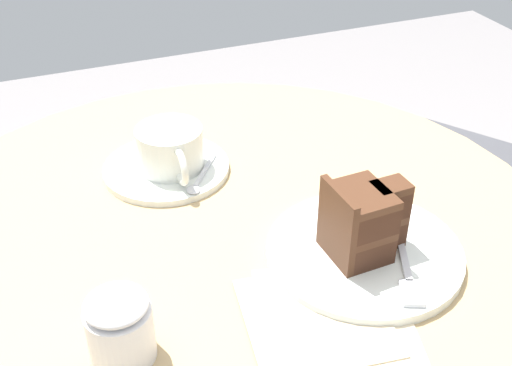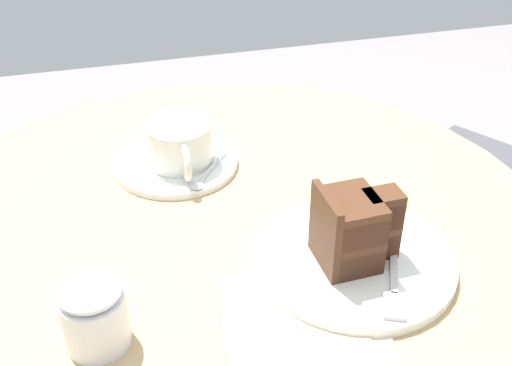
{
  "view_description": "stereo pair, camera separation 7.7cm",
  "coord_description": "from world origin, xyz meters",
  "px_view_note": "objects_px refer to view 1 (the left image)",
  "views": [
    {
      "loc": [
        0.57,
        -0.19,
        1.19
      ],
      "look_at": [
        -0.03,
        0.05,
        0.76
      ],
      "focal_mm": 45.0,
      "sensor_mm": 36.0,
      "label": 1
    },
    {
      "loc": [
        0.59,
        -0.12,
        1.19
      ],
      "look_at": [
        -0.03,
        0.05,
        0.76
      ],
      "focal_mm": 45.0,
      "sensor_mm": 36.0,
      "label": 2
    }
  ],
  "objects_px": {
    "saucer": "(166,168)",
    "napkin": "(326,317)",
    "coffee_cup": "(170,148)",
    "sugar_pot": "(120,327)",
    "cake_plate": "(364,252)",
    "cake_slice": "(362,222)",
    "teaspoon": "(200,178)",
    "cafe_chair": "(511,151)",
    "fork": "(406,269)"
  },
  "relations": [
    {
      "from": "saucer",
      "to": "napkin",
      "type": "bearing_deg",
      "value": 13.35
    },
    {
      "from": "saucer",
      "to": "fork",
      "type": "relative_size",
      "value": 1.2
    },
    {
      "from": "saucer",
      "to": "teaspoon",
      "type": "bearing_deg",
      "value": 32.23
    },
    {
      "from": "cake_slice",
      "to": "napkin",
      "type": "distance_m",
      "value": 0.11
    },
    {
      "from": "fork",
      "to": "saucer",
      "type": "bearing_deg",
      "value": -124.82
    },
    {
      "from": "cafe_chair",
      "to": "sugar_pot",
      "type": "distance_m",
      "value": 0.95
    },
    {
      "from": "coffee_cup",
      "to": "teaspoon",
      "type": "height_order",
      "value": "coffee_cup"
    },
    {
      "from": "teaspoon",
      "to": "fork",
      "type": "bearing_deg",
      "value": 67.17
    },
    {
      "from": "fork",
      "to": "sugar_pot",
      "type": "bearing_deg",
      "value": -67.36
    },
    {
      "from": "napkin",
      "to": "cafe_chair",
      "type": "xyz_separation_m",
      "value": [
        -0.42,
        0.63,
        -0.18
      ]
    },
    {
      "from": "coffee_cup",
      "to": "napkin",
      "type": "height_order",
      "value": "coffee_cup"
    },
    {
      "from": "saucer",
      "to": "cake_slice",
      "type": "relative_size",
      "value": 1.88
    },
    {
      "from": "coffee_cup",
      "to": "teaspoon",
      "type": "distance_m",
      "value": 0.06
    },
    {
      "from": "cake_plate",
      "to": "cake_slice",
      "type": "bearing_deg",
      "value": -78.19
    },
    {
      "from": "cake_plate",
      "to": "cafe_chair",
      "type": "xyz_separation_m",
      "value": [
        -0.35,
        0.55,
        -0.19
      ]
    },
    {
      "from": "coffee_cup",
      "to": "sugar_pot",
      "type": "distance_m",
      "value": 0.32
    },
    {
      "from": "coffee_cup",
      "to": "cafe_chair",
      "type": "distance_m",
      "value": 0.75
    },
    {
      "from": "cafe_chair",
      "to": "saucer",
      "type": "bearing_deg",
      "value": -25.24
    },
    {
      "from": "sugar_pot",
      "to": "cafe_chair",
      "type": "bearing_deg",
      "value": 115.19
    },
    {
      "from": "saucer",
      "to": "cake_slice",
      "type": "height_order",
      "value": "cake_slice"
    },
    {
      "from": "teaspoon",
      "to": "cafe_chair",
      "type": "distance_m",
      "value": 0.72
    },
    {
      "from": "teaspoon",
      "to": "cake_slice",
      "type": "relative_size",
      "value": 0.93
    },
    {
      "from": "saucer",
      "to": "cafe_chair",
      "type": "height_order",
      "value": "cafe_chair"
    },
    {
      "from": "teaspoon",
      "to": "sugar_pot",
      "type": "xyz_separation_m",
      "value": [
        0.24,
        -0.15,
        0.03
      ]
    },
    {
      "from": "coffee_cup",
      "to": "sugar_pot",
      "type": "bearing_deg",
      "value": -23.82
    },
    {
      "from": "cake_slice",
      "to": "sugar_pot",
      "type": "relative_size",
      "value": 1.2
    },
    {
      "from": "coffee_cup",
      "to": "fork",
      "type": "bearing_deg",
      "value": 30.61
    },
    {
      "from": "saucer",
      "to": "cake_plate",
      "type": "bearing_deg",
      "value": 32.16
    },
    {
      "from": "saucer",
      "to": "napkin",
      "type": "distance_m",
      "value": 0.33
    },
    {
      "from": "cake_plate",
      "to": "napkin",
      "type": "relative_size",
      "value": 1.14
    },
    {
      "from": "teaspoon",
      "to": "napkin",
      "type": "height_order",
      "value": "teaspoon"
    },
    {
      "from": "coffee_cup",
      "to": "fork",
      "type": "height_order",
      "value": "coffee_cup"
    },
    {
      "from": "teaspoon",
      "to": "cake_plate",
      "type": "relative_size",
      "value": 0.38
    },
    {
      "from": "fork",
      "to": "napkin",
      "type": "height_order",
      "value": "fork"
    },
    {
      "from": "cafe_chair",
      "to": "fork",
      "type": "bearing_deg",
      "value": 4.15
    },
    {
      "from": "cake_plate",
      "to": "sugar_pot",
      "type": "distance_m",
      "value": 0.29
    },
    {
      "from": "napkin",
      "to": "sugar_pot",
      "type": "height_order",
      "value": "sugar_pot"
    },
    {
      "from": "cake_plate",
      "to": "napkin",
      "type": "distance_m",
      "value": 0.11
    },
    {
      "from": "cake_slice",
      "to": "napkin",
      "type": "xyz_separation_m",
      "value": [
        0.07,
        -0.07,
        -0.05
      ]
    },
    {
      "from": "cake_plate",
      "to": "fork",
      "type": "relative_size",
      "value": 1.56
    },
    {
      "from": "saucer",
      "to": "cake_slice",
      "type": "xyz_separation_m",
      "value": [
        0.26,
        0.15,
        0.05
      ]
    },
    {
      "from": "cake_plate",
      "to": "cake_slice",
      "type": "relative_size",
      "value": 2.45
    },
    {
      "from": "napkin",
      "to": "cafe_chair",
      "type": "distance_m",
      "value": 0.78
    },
    {
      "from": "cake_slice",
      "to": "sugar_pot",
      "type": "distance_m",
      "value": 0.28
    },
    {
      "from": "cake_plate",
      "to": "sugar_pot",
      "type": "relative_size",
      "value": 2.93
    },
    {
      "from": "coffee_cup",
      "to": "sugar_pot",
      "type": "relative_size",
      "value": 1.59
    },
    {
      "from": "coffee_cup",
      "to": "cake_plate",
      "type": "xyz_separation_m",
      "value": [
        0.25,
        0.15,
        -0.03
      ]
    },
    {
      "from": "cake_slice",
      "to": "fork",
      "type": "relative_size",
      "value": 0.64
    },
    {
      "from": "saucer",
      "to": "cake_slice",
      "type": "distance_m",
      "value": 0.3
    },
    {
      "from": "sugar_pot",
      "to": "napkin",
      "type": "bearing_deg",
      "value": 81.89
    }
  ]
}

